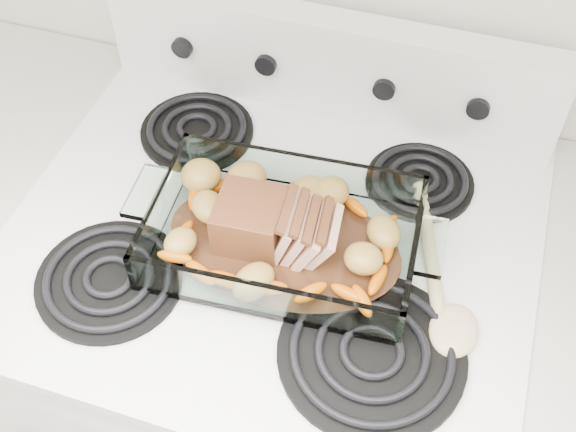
% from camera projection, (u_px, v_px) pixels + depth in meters
% --- Properties ---
extents(electric_range, '(0.78, 0.70, 1.12)m').
position_uv_depth(electric_range, '(277.00, 373.00, 1.43)').
color(electric_range, white).
rests_on(electric_range, ground).
extents(baking_dish, '(0.37, 0.25, 0.07)m').
position_uv_depth(baking_dish, '(284.00, 239.00, 1.04)').
color(baking_dish, white).
rests_on(baking_dish, electric_range).
extents(pork_roast, '(0.17, 0.09, 0.08)m').
position_uv_depth(pork_roast, '(267.00, 224.00, 1.02)').
color(pork_roast, brown).
rests_on(pork_roast, baking_dish).
extents(roast_vegetables, '(0.35, 0.19, 0.04)m').
position_uv_depth(roast_vegetables, '(289.00, 217.00, 1.05)').
color(roast_vegetables, '#CC5D08').
rests_on(roast_vegetables, baking_dish).
extents(wooden_spoon, '(0.14, 0.29, 0.02)m').
position_uv_depth(wooden_spoon, '(442.00, 292.00, 1.00)').
color(wooden_spoon, beige).
rests_on(wooden_spoon, electric_range).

